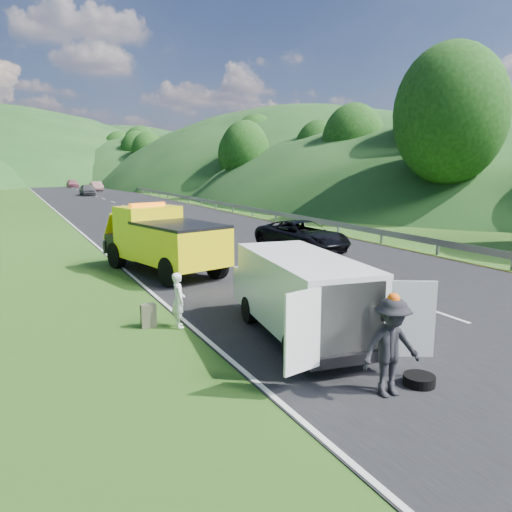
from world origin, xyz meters
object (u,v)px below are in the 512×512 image
worker (389,396)px  spare_tire (419,386)px  white_van (300,292)px  passing_suv (302,251)px  woman (179,327)px  child (265,322)px  tow_truck (163,240)px  suitcase (148,316)px

worker → spare_tire: worker is taller
white_van → spare_tire: white_van is taller
white_van → worker: size_ratio=3.28×
worker → spare_tire: 0.83m
passing_suv → woman: bearing=-145.4°
child → passing_suv: (7.00, 9.30, 0.00)m
tow_truck → suitcase: size_ratio=10.45×
worker → suitcase: 6.73m
tow_truck → spare_tire: 12.58m
tow_truck → passing_suv: size_ratio=1.25×
woman → child: 2.36m
suitcase → spare_tire: suitcase is taller
child → suitcase: size_ratio=1.44×
woman → suitcase: (-0.73, 0.38, 0.32)m
tow_truck → woman: bearing=-116.6°
suitcase → spare_tire: 7.08m
white_van → worker: white_van is taller
tow_truck → passing_suv: tow_truck is taller
woman → suitcase: woman is taller
worker → suitcase: bearing=121.0°
woman → passing_suv: 12.71m
child → suitcase: bearing=-146.2°
tow_truck → spare_tire: size_ratio=10.76×
suitcase → passing_suv: bearing=39.7°
woman → suitcase: 0.88m
child → passing_suv: size_ratio=0.17×
child → passing_suv: passing_suv is taller
worker → spare_tire: bearing=9.2°
suitcase → passing_suv: passing_suv is taller
white_van → suitcase: white_van is taller
passing_suv → spare_tire: bearing=-121.9°
suitcase → spare_tire: (3.83, -5.95, -0.32)m
woman → spare_tire: bearing=-144.4°
child → suitcase: suitcase is taller
worker → suitcase: worker is taller
tow_truck → woman: tow_truck is taller
tow_truck → white_van: bearing=-97.9°
suitcase → woman: bearing=-27.7°
spare_tire → passing_suv: 15.53m
tow_truck → spare_tire: bearing=-96.5°
tow_truck → worker: tow_truck is taller
woman → worker: (2.27, -5.63, 0.00)m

